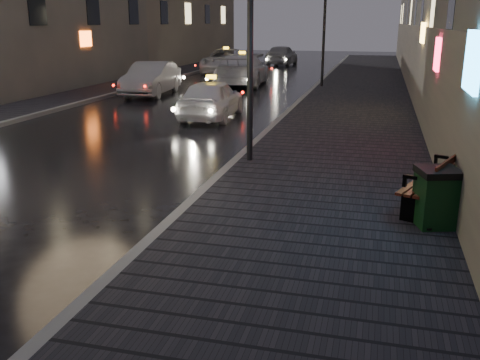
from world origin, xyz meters
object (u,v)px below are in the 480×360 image
object	(u,v)px
bench	(440,182)
trash_bin	(436,197)
taxi_mid	(242,70)
lamp_far	(325,19)
taxi_near	(212,99)
car_left_mid	(151,79)
lamp_near	(250,16)
taxi_far	(226,61)
car_far	(282,55)

from	to	relation	value
bench	trash_bin	distance (m)	0.81
taxi_mid	lamp_far	bearing A→B (deg)	168.97
taxi_near	car_left_mid	distance (m)	7.20
lamp_near	lamp_far	bearing A→B (deg)	90.00
bench	taxi_far	bearing A→B (deg)	135.12
taxi_far	lamp_far	bearing A→B (deg)	-49.15
taxi_near	taxi_mid	xyz separation A→B (m)	(-1.52, 10.39, 0.14)
lamp_far	taxi_mid	distance (m)	5.17
car_far	taxi_near	bearing A→B (deg)	96.92
taxi_near	car_left_mid	size ratio (longest dim) A/B	0.89
taxi_far	car_far	xyz separation A→B (m)	(2.49, 7.43, -0.00)
lamp_near	car_far	world-z (taller)	lamp_near
bench	trash_bin	size ratio (longest dim) A/B	2.22
bench	taxi_far	xyz separation A→B (m)	(-11.40, 26.17, 0.14)
lamp_near	taxi_near	distance (m)	7.34
car_left_mid	car_far	size ratio (longest dim) A/B	0.99
taxi_near	car_left_mid	xyz separation A→B (m)	(-4.72, 5.44, 0.06)
taxi_far	lamp_near	bearing A→B (deg)	-76.12
lamp_far	lamp_near	bearing A→B (deg)	-90.00
lamp_far	car_far	world-z (taller)	lamp_far
trash_bin	taxi_near	world-z (taller)	taxi_near
lamp_near	taxi_mid	world-z (taller)	lamp_near
trash_bin	car_left_mid	xyz separation A→B (m)	(-11.56, 15.04, 0.13)
lamp_near	car_far	xyz separation A→B (m)	(-4.83, 30.94, -2.68)
car_left_mid	taxi_far	world-z (taller)	taxi_far
bench	taxi_mid	size ratio (longest dim) A/B	0.37
car_far	taxi_mid	bearing A→B (deg)	94.13
lamp_far	taxi_near	size ratio (longest dim) A/B	1.27
trash_bin	taxi_near	bearing A→B (deg)	108.72
lamp_near	trash_bin	xyz separation A→B (m)	(3.95, -3.46, -2.85)
lamp_near	lamp_far	distance (m)	16.00
lamp_far	car_left_mid	distance (m)	9.21
taxi_near	lamp_near	bearing A→B (deg)	112.71
lamp_near	lamp_far	size ratio (longest dim) A/B	1.00
bench	taxi_far	distance (m)	28.55
bench	car_far	world-z (taller)	car_far
taxi_far	taxi_near	bearing A→B (deg)	-79.12
trash_bin	taxi_mid	distance (m)	21.68
car_left_mid	taxi_mid	bearing A→B (deg)	52.31
lamp_far	taxi_far	world-z (taller)	lamp_far
lamp_near	car_left_mid	bearing A→B (deg)	123.32
lamp_far	trash_bin	bearing A→B (deg)	-78.53
car_left_mid	car_far	world-z (taller)	car_far
taxi_near	car_far	distance (m)	24.87
trash_bin	taxi_mid	xyz separation A→B (m)	(-8.36, 20.00, 0.21)
taxi_near	taxi_far	distance (m)	17.92
lamp_far	taxi_near	distance (m)	10.64
trash_bin	lamp_near	bearing A→B (deg)	122.02
bench	taxi_mid	distance (m)	20.99
lamp_near	taxi_near	world-z (taller)	lamp_near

